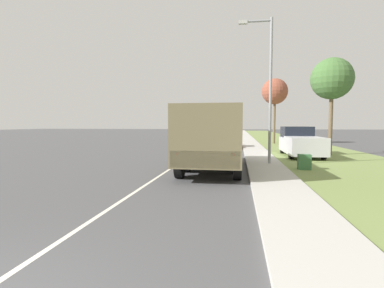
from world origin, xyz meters
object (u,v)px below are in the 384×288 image
military_truck (213,136)px  car_nearest_ahead (225,140)px  pickup_truck (300,142)px  car_third_ahead (229,132)px  car_farthest_ahead (218,130)px  car_fourth_ahead (216,131)px  car_second_ahead (203,135)px  lamp_post (267,78)px

military_truck → car_nearest_ahead: size_ratio=1.70×
military_truck → pickup_truck: 8.80m
military_truck → car_third_ahead: (-0.52, 43.57, -0.95)m
car_third_ahead → car_farthest_ahead: bearing=99.5°
car_nearest_ahead → car_third_ahead: size_ratio=1.06×
car_fourth_ahead → car_farthest_ahead: 11.01m
car_nearest_ahead → pickup_truck: (5.28, -6.35, 0.23)m
car_second_ahead → pickup_truck: size_ratio=0.86×
car_second_ahead → car_fourth_ahead: car_fourth_ahead is taller
car_fourth_ahead → lamp_post: 52.72m
military_truck → lamp_post: bearing=38.3°
pickup_truck → lamp_post: size_ratio=0.76×
car_fourth_ahead → car_farthest_ahead: size_ratio=1.14×
military_truck → car_farthest_ahead: 65.32m
military_truck → car_nearest_ahead: military_truck is taller
car_nearest_ahead → car_farthest_ahead: bearing=94.5°
car_second_ahead → pickup_truck: (8.83, -20.16, 0.28)m
car_third_ahead → pickup_truck: pickup_truck is taller
car_second_ahead → car_fourth_ahead: (-0.29, 26.95, 0.01)m
car_second_ahead → pickup_truck: bearing=-66.4°
car_third_ahead → car_fourth_ahead: size_ratio=0.84×
military_truck → car_second_ahead: (-3.62, 27.23, -0.95)m
car_fourth_ahead → pickup_truck: 47.99m
car_farthest_ahead → car_third_ahead: bearing=-80.5°
lamp_post → car_third_ahead: bearing=94.2°
pickup_truck → car_nearest_ahead: bearing=129.7°
car_third_ahead → lamp_post: (3.03, -41.58, 3.79)m
military_truck → car_farthest_ahead: size_ratio=1.73×
car_second_ahead → car_third_ahead: (3.10, 16.34, -0.00)m
pickup_truck → military_truck: bearing=-126.4°
military_truck → car_third_ahead: 43.58m
car_nearest_ahead → car_farthest_ahead: car_farthest_ahead is taller
car_third_ahead → lamp_post: bearing=-85.8°
car_nearest_ahead → pickup_truck: pickup_truck is taller
pickup_truck → lamp_post: lamp_post is taller
car_fourth_ahead → car_second_ahead: bearing=-89.4°
lamp_post → military_truck: bearing=-141.7°
car_second_ahead → lamp_post: (6.13, -25.24, 3.79)m
military_truck → car_nearest_ahead: (-0.06, 13.41, -0.90)m
military_truck → car_second_ahead: military_truck is taller
car_nearest_ahead → car_third_ahead: 30.16m
car_farthest_ahead → lamp_post: bearing=-84.0°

